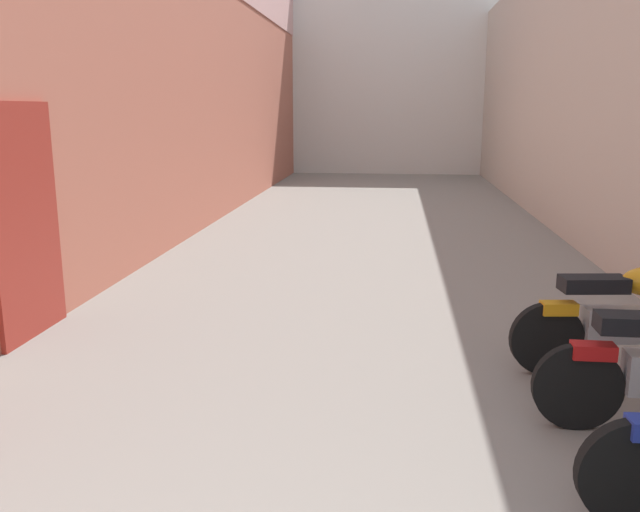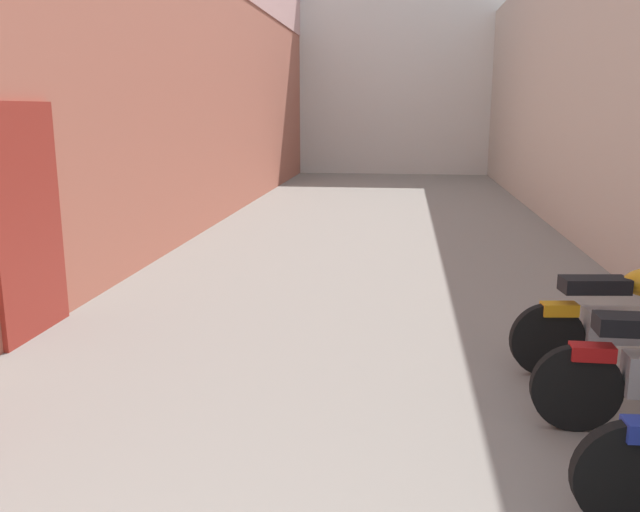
{
  "view_description": "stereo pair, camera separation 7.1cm",
  "coord_description": "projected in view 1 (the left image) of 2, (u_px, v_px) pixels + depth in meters",
  "views": [
    {
      "loc": [
        0.3,
        -0.15,
        2.13
      ],
      "look_at": [
        -0.3,
        5.22,
        0.93
      ],
      "focal_mm": 37.18,
      "sensor_mm": 36.0,
      "label": 1
    },
    {
      "loc": [
        0.37,
        -0.14,
        2.13
      ],
      "look_at": [
        -0.3,
        5.22,
        0.93
      ],
      "focal_mm": 37.18,
      "sensor_mm": 36.0,
      "label": 2
    }
  ],
  "objects": [
    {
      "name": "ground_plane",
      "position": [
        371.0,
        260.0,
        9.54
      ],
      "size": [
        38.36,
        38.36,
        0.0
      ],
      "primitive_type": "plane",
      "color": "gray"
    },
    {
      "name": "building_right",
      "position": [
        588.0,
        81.0,
        10.56
      ],
      "size": [
        0.45,
        22.36,
        5.14
      ],
      "color": "beige",
      "rests_on": "ground"
    },
    {
      "name": "building_far_end",
      "position": [
        388.0,
        74.0,
        22.59
      ],
      "size": [
        9.27,
        2.0,
        6.6
      ],
      "primitive_type": "cube",
      "color": "silver",
      "rests_on": "ground"
    },
    {
      "name": "motorcycle_fifth",
      "position": [
        626.0,
        315.0,
        5.36
      ],
      "size": [
        1.85,
        0.58,
        1.04
      ],
      "color": "black",
      "rests_on": "ground"
    }
  ]
}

